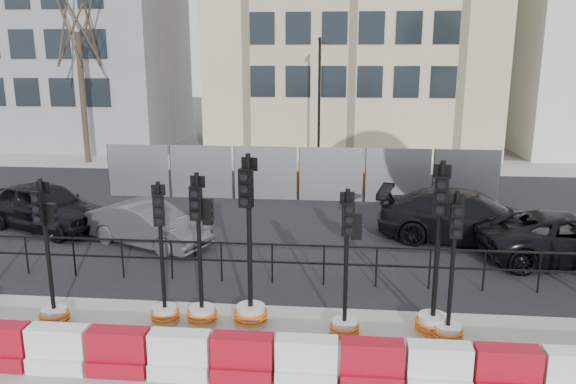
# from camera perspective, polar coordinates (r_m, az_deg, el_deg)

# --- Properties ---
(ground) EXTENTS (120.00, 120.00, 0.00)m
(ground) POSITION_cam_1_polar(r_m,az_deg,el_deg) (12.26, -2.29, -11.51)
(ground) COLOR #51514C
(ground) RESTS_ON ground
(road) EXTENTS (40.00, 14.00, 0.03)m
(road) POSITION_cam_1_polar(r_m,az_deg,el_deg) (18.78, 0.54, -2.36)
(road) COLOR black
(road) RESTS_ON ground
(sidewalk_far) EXTENTS (40.00, 4.00, 0.02)m
(sidewalk_far) POSITION_cam_1_polar(r_m,az_deg,el_deg) (27.52, 2.14, 2.82)
(sidewalk_far) COLOR gray
(sidewalk_far) RESTS_ON ground
(building_grey) EXTENTS (11.00, 9.06, 14.00)m
(building_grey) POSITION_cam_1_polar(r_m,az_deg,el_deg) (36.48, -20.59, 15.70)
(building_grey) COLOR gray
(building_grey) RESTS_ON ground
(kerb_railing) EXTENTS (18.00, 0.04, 1.00)m
(kerb_railing) POSITION_cam_1_polar(r_m,az_deg,el_deg) (13.09, -1.62, -6.56)
(kerb_railing) COLOR black
(kerb_railing) RESTS_ON ground
(heras_fencing) EXTENTS (14.33, 1.72, 2.00)m
(heras_fencing) POSITION_cam_1_polar(r_m,az_deg,el_deg) (21.32, 1.16, 1.44)
(heras_fencing) COLOR gray
(heras_fencing) RESTS_ON ground
(lamp_post_far) EXTENTS (0.12, 0.56, 6.00)m
(lamp_post_far) POSITION_cam_1_polar(r_m,az_deg,el_deg) (26.06, 3.18, 9.32)
(lamp_post_far) COLOR black
(lamp_post_far) RESTS_ON ground
(tree_bare_far) EXTENTS (2.00, 2.00, 9.00)m
(tree_bare_far) POSITION_cam_1_polar(r_m,az_deg,el_deg) (29.32, -20.69, 15.70)
(tree_bare_far) COLOR #473828
(tree_bare_far) RESTS_ON ground
(barrier_row) EXTENTS (13.60, 0.50, 0.80)m
(barrier_row) POSITION_cam_1_polar(r_m,az_deg,el_deg) (9.64, -4.62, -16.61)
(barrier_row) COLOR #AD0D21
(barrier_row) RESTS_ON ground
(traffic_signal_b) EXTENTS (0.59, 0.59, 2.99)m
(traffic_signal_b) POSITION_cam_1_polar(r_m,az_deg,el_deg) (12.08, -22.84, -9.34)
(traffic_signal_b) COLOR silver
(traffic_signal_b) RESTS_ON ground
(traffic_signal_c) EXTENTS (0.57, 0.57, 2.91)m
(traffic_signal_c) POSITION_cam_1_polar(r_m,az_deg,el_deg) (11.54, -12.48, -10.24)
(traffic_signal_c) COLOR silver
(traffic_signal_c) RESTS_ON ground
(traffic_signal_d) EXTENTS (0.61, 0.61, 3.10)m
(traffic_signal_d) POSITION_cam_1_polar(r_m,az_deg,el_deg) (11.30, -8.78, -9.83)
(traffic_signal_d) COLOR silver
(traffic_signal_d) RESTS_ON ground
(traffic_signal_e) EXTENTS (0.68, 0.68, 3.46)m
(traffic_signal_e) POSITION_cam_1_polar(r_m,az_deg,el_deg) (11.17, -3.88, -10.10)
(traffic_signal_e) COLOR silver
(traffic_signal_e) RESTS_ON ground
(traffic_signal_f) EXTENTS (0.57, 0.57, 2.91)m
(traffic_signal_f) POSITION_cam_1_polar(r_m,az_deg,el_deg) (10.76, 5.87, -11.24)
(traffic_signal_f) COLOR silver
(traffic_signal_f) RESTS_ON ground
(traffic_signal_g) EXTENTS (0.67, 0.67, 3.40)m
(traffic_signal_g) POSITION_cam_1_polar(r_m,az_deg,el_deg) (11.13, 14.60, -10.70)
(traffic_signal_g) COLOR silver
(traffic_signal_g) RESTS_ON ground
(traffic_signal_h) EXTENTS (0.58, 0.58, 2.93)m
(traffic_signal_h) POSITION_cam_1_polar(r_m,az_deg,el_deg) (10.98, 16.04, -11.72)
(traffic_signal_h) COLOR silver
(traffic_signal_h) RESTS_ON ground
(car_a) EXTENTS (4.85, 5.58, 1.48)m
(car_a) POSITION_cam_1_polar(r_m,az_deg,el_deg) (18.66, -23.48, -1.33)
(car_a) COLOR black
(car_a) RESTS_ON ground
(car_b) EXTENTS (4.07, 4.67, 1.22)m
(car_b) POSITION_cam_1_polar(r_m,az_deg,el_deg) (16.20, -13.99, -3.23)
(car_b) COLOR #414246
(car_b) RESTS_ON ground
(car_c) EXTENTS (4.10, 5.91, 1.47)m
(car_c) POSITION_cam_1_polar(r_m,az_deg,el_deg) (16.77, 17.81, -2.46)
(car_c) COLOR black
(car_c) RESTS_ON ground
(car_d) EXTENTS (3.33, 5.18, 1.29)m
(car_d) POSITION_cam_1_polar(r_m,az_deg,el_deg) (16.24, 26.61, -4.15)
(car_d) COLOR black
(car_d) RESTS_ON ground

